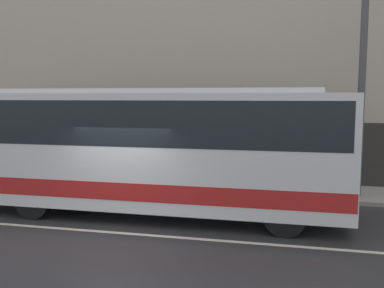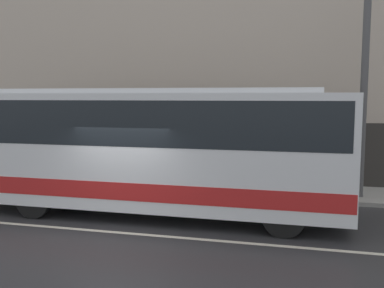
% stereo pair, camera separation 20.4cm
% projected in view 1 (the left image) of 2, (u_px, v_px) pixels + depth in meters
% --- Properties ---
extents(ground_plane, '(60.00, 60.00, 0.00)m').
position_uv_depth(ground_plane, '(116.00, 233.00, 10.28)').
color(ground_plane, '#2D2D30').
extents(sidewalk, '(60.00, 2.46, 0.13)m').
position_uv_depth(sidewalk, '(174.00, 186.00, 15.34)').
color(sidewalk, '#A09E99').
rests_on(sidewalk, ground_plane).
extents(building_facade, '(60.00, 0.35, 9.38)m').
position_uv_depth(building_facade, '(183.00, 63.00, 16.17)').
color(building_facade, '#B7A899').
rests_on(building_facade, ground_plane).
extents(lane_stripe, '(54.00, 0.14, 0.01)m').
position_uv_depth(lane_stripe, '(116.00, 233.00, 10.28)').
color(lane_stripe, beige).
rests_on(lane_stripe, ground_plane).
extents(transit_bus, '(10.60, 2.54, 3.47)m').
position_uv_depth(transit_bus, '(149.00, 145.00, 11.68)').
color(transit_bus, silver).
rests_on(transit_bus, ground_plane).
extents(utility_pole_near, '(0.22, 0.22, 6.86)m').
position_uv_depth(utility_pole_near, '(362.00, 87.00, 13.17)').
color(utility_pole_near, '#4C4C4F').
rests_on(utility_pole_near, sidewalk).
extents(pedestrian_waiting, '(0.36, 0.36, 1.55)m').
position_uv_depth(pedestrian_waiting, '(172.00, 168.00, 14.52)').
color(pedestrian_waiting, '#1E5933').
rests_on(pedestrian_waiting, sidewalk).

